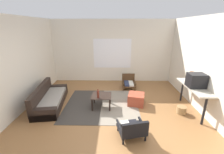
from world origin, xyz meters
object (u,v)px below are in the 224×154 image
(coffee_table, at_px, (102,98))
(armchair_striped_foreground, at_px, (132,129))
(ottoman_orange, at_px, (136,99))
(console_shelf, at_px, (193,89))
(clay_vase, at_px, (191,79))
(armchair_by_window, at_px, (129,82))
(wicker_basket, at_px, (181,110))
(couch, at_px, (49,99))
(crt_television, at_px, (196,80))
(glass_bottle, at_px, (98,94))

(coffee_table, relative_size, armchair_striped_foreground, 0.86)
(coffee_table, distance_m, ottoman_orange, 1.12)
(console_shelf, height_order, clay_vase, clay_vase)
(armchair_by_window, distance_m, wicker_basket, 2.37)
(couch, height_order, armchair_striped_foreground, couch)
(clay_vase, height_order, wicker_basket, clay_vase)
(ottoman_orange, distance_m, crt_television, 1.80)
(armchair_by_window, distance_m, console_shelf, 2.50)
(coffee_table, distance_m, console_shelf, 2.69)
(armchair_striped_foreground, bearing_deg, crt_television, 31.16)
(clay_vase, distance_m, glass_bottle, 2.78)
(coffee_table, distance_m, clay_vase, 2.72)
(armchair_striped_foreground, distance_m, wicker_basket, 1.86)
(coffee_table, distance_m, armchair_by_window, 1.89)
(armchair_by_window, relative_size, armchair_striped_foreground, 0.90)
(couch, bearing_deg, glass_bottle, -9.34)
(armchair_by_window, relative_size, crt_television, 1.41)
(coffee_table, relative_size, console_shelf, 0.42)
(console_shelf, bearing_deg, armchair_by_window, 133.00)
(couch, xyz_separation_m, glass_bottle, (1.59, -0.26, 0.31))
(armchair_by_window, distance_m, glass_bottle, 2.09)
(armchair_striped_foreground, distance_m, glass_bottle, 1.51)
(crt_television, height_order, clay_vase, crt_television)
(couch, distance_m, glass_bottle, 1.64)
(armchair_striped_foreground, bearing_deg, coffee_table, 120.57)
(couch, height_order, console_shelf, console_shelf)
(armchair_striped_foreground, height_order, ottoman_orange, armchair_striped_foreground)
(couch, relative_size, coffee_table, 3.22)
(armchair_striped_foreground, bearing_deg, couch, 149.64)
(armchair_by_window, distance_m, armchair_striped_foreground, 2.97)
(wicker_basket, bearing_deg, couch, 174.11)
(clay_vase, bearing_deg, coffee_table, -178.89)
(crt_television, bearing_deg, wicker_basket, -165.01)
(console_shelf, xyz_separation_m, clay_vase, (-0.00, 0.23, 0.23))
(couch, distance_m, ottoman_orange, 2.77)
(couch, bearing_deg, armchair_striped_foreground, -30.36)
(coffee_table, bearing_deg, crt_television, -5.10)
(coffee_table, height_order, clay_vase, clay_vase)
(coffee_table, relative_size, glass_bottle, 2.18)
(ottoman_orange, bearing_deg, glass_bottle, -162.87)
(wicker_basket, bearing_deg, crt_television, 14.99)
(armchair_striped_foreground, distance_m, console_shelf, 2.24)
(ottoman_orange, xyz_separation_m, clay_vase, (1.56, -0.15, 0.75))
(armchair_by_window, height_order, clay_vase, clay_vase)
(armchair_by_window, bearing_deg, armchair_striped_foreground, -93.46)
(couch, distance_m, armchair_striped_foreground, 2.87)
(clay_vase, bearing_deg, console_shelf, -90.00)
(ottoman_orange, relative_size, wicker_basket, 1.86)
(ottoman_orange, relative_size, glass_bottle, 1.80)
(ottoman_orange, height_order, clay_vase, clay_vase)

